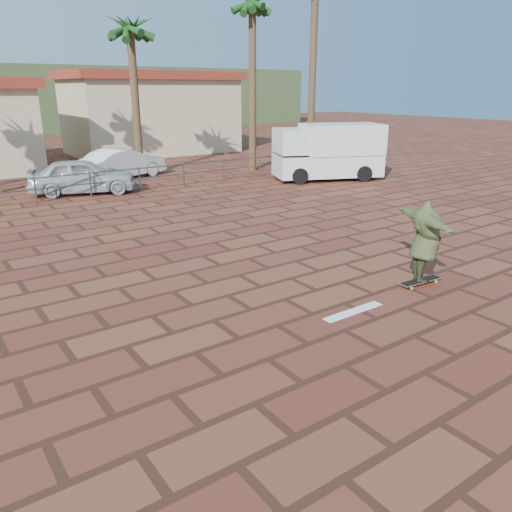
{
  "coord_description": "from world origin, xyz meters",
  "views": [
    {
      "loc": [
        -5.8,
        -7.17,
        4.03
      ],
      "look_at": [
        -0.27,
        0.63,
        0.8
      ],
      "focal_mm": 35.0,
      "sensor_mm": 36.0,
      "label": 1
    }
  ],
  "objects_px": {
    "longboard": "(421,281)",
    "car_silver": "(83,176)",
    "skateboarder": "(425,242)",
    "car_white": "(123,163)",
    "campervan": "(329,151)"
  },
  "relations": [
    {
      "from": "longboard",
      "to": "car_white",
      "type": "relative_size",
      "value": 0.26
    },
    {
      "from": "skateboarder",
      "to": "car_white",
      "type": "height_order",
      "value": "skateboarder"
    },
    {
      "from": "campervan",
      "to": "car_white",
      "type": "height_order",
      "value": "campervan"
    },
    {
      "from": "longboard",
      "to": "campervan",
      "type": "height_order",
      "value": "campervan"
    },
    {
      "from": "skateboarder",
      "to": "car_silver",
      "type": "bearing_deg",
      "value": 34.64
    },
    {
      "from": "longboard",
      "to": "car_silver",
      "type": "bearing_deg",
      "value": 106.66
    },
    {
      "from": "longboard",
      "to": "skateboarder",
      "type": "xyz_separation_m",
      "value": [
        0.0,
        -0.0,
        0.89
      ]
    },
    {
      "from": "longboard",
      "to": "skateboarder",
      "type": "height_order",
      "value": "skateboarder"
    },
    {
      "from": "longboard",
      "to": "campervan",
      "type": "xyz_separation_m",
      "value": [
        7.4,
        10.82,
        1.22
      ]
    },
    {
      "from": "longboard",
      "to": "campervan",
      "type": "distance_m",
      "value": 13.17
    },
    {
      "from": "campervan",
      "to": "car_silver",
      "type": "relative_size",
      "value": 1.27
    },
    {
      "from": "longboard",
      "to": "skateboarder",
      "type": "distance_m",
      "value": 0.89
    },
    {
      "from": "campervan",
      "to": "car_white",
      "type": "distance_m",
      "value": 9.54
    },
    {
      "from": "longboard",
      "to": "car_silver",
      "type": "xyz_separation_m",
      "value": [
        -2.84,
        14.07,
        0.61
      ]
    },
    {
      "from": "car_silver",
      "to": "car_white",
      "type": "distance_m",
      "value": 3.59
    }
  ]
}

